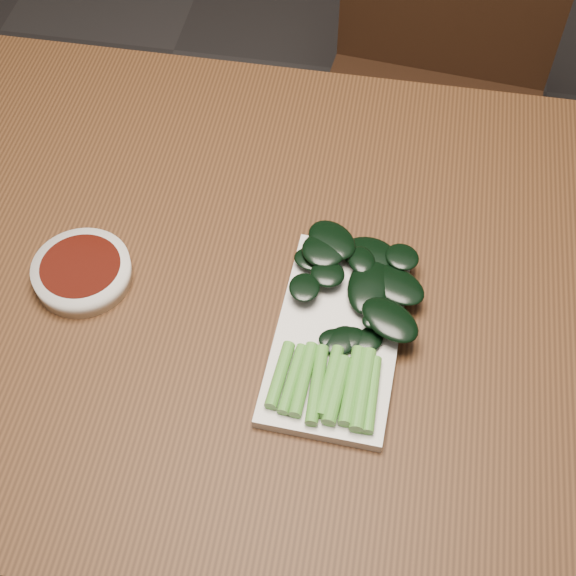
{
  "coord_description": "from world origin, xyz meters",
  "views": [
    {
      "loc": [
        0.13,
        -0.58,
        1.55
      ],
      "look_at": [
        0.03,
        -0.02,
        0.76
      ],
      "focal_mm": 50.0,
      "sensor_mm": 36.0,
      "label": 1
    }
  ],
  "objects_px": {
    "table": "(268,310)",
    "serving_plate": "(338,334)",
    "sauce_bowl": "(82,272)",
    "chair_far": "(432,92)",
    "gai_lan": "(351,312)"
  },
  "relations": [
    {
      "from": "serving_plate",
      "to": "gai_lan",
      "type": "height_order",
      "value": "gai_lan"
    },
    {
      "from": "chair_far",
      "to": "gai_lan",
      "type": "distance_m",
      "value": 0.8
    },
    {
      "from": "chair_far",
      "to": "serving_plate",
      "type": "height_order",
      "value": "chair_far"
    },
    {
      "from": "sauce_bowl",
      "to": "serving_plate",
      "type": "relative_size",
      "value": 0.44
    },
    {
      "from": "table",
      "to": "serving_plate",
      "type": "height_order",
      "value": "serving_plate"
    },
    {
      "from": "table",
      "to": "serving_plate",
      "type": "distance_m",
      "value": 0.14
    },
    {
      "from": "table",
      "to": "sauce_bowl",
      "type": "height_order",
      "value": "sauce_bowl"
    },
    {
      "from": "table",
      "to": "chair_far",
      "type": "distance_m",
      "value": 0.75
    },
    {
      "from": "chair_far",
      "to": "sauce_bowl",
      "type": "height_order",
      "value": "chair_far"
    },
    {
      "from": "table",
      "to": "chair_far",
      "type": "relative_size",
      "value": 1.57
    },
    {
      "from": "table",
      "to": "chair_far",
      "type": "xyz_separation_m",
      "value": [
        0.2,
        0.69,
        -0.19
      ]
    },
    {
      "from": "serving_plate",
      "to": "chair_far",
      "type": "bearing_deg",
      "value": 82.75
    },
    {
      "from": "table",
      "to": "sauce_bowl",
      "type": "bearing_deg",
      "value": -169.89
    },
    {
      "from": "sauce_bowl",
      "to": "gai_lan",
      "type": "distance_m",
      "value": 0.33
    },
    {
      "from": "sauce_bowl",
      "to": "chair_far",
      "type": "bearing_deg",
      "value": 60.31
    }
  ]
}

